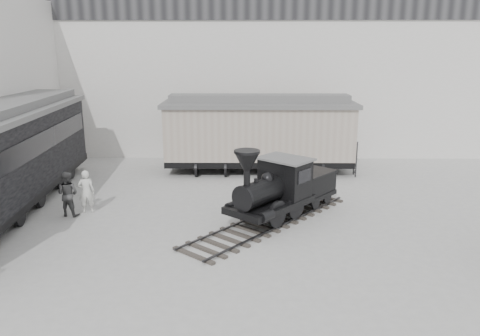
{
  "coord_description": "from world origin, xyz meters",
  "views": [
    {
      "loc": [
        -0.03,
        -13.81,
        6.51
      ],
      "look_at": [
        -0.26,
        3.61,
        2.0
      ],
      "focal_mm": 35.0,
      "sensor_mm": 36.0,
      "label": 1
    }
  ],
  "objects_px": {
    "locomotive": "(280,191)",
    "passenger_coach": "(0,158)",
    "boxcar": "(259,132)",
    "visitor_b": "(68,194)",
    "visitor_a": "(86,192)"
  },
  "relations": [
    {
      "from": "boxcar",
      "to": "passenger_coach",
      "type": "distance_m",
      "value": 12.33
    },
    {
      "from": "locomotive",
      "to": "boxcar",
      "type": "xyz_separation_m",
      "value": [
        -0.65,
        7.16,
        1.07
      ]
    },
    {
      "from": "boxcar",
      "to": "visitor_a",
      "type": "distance_m",
      "value": 9.78
    },
    {
      "from": "visitor_a",
      "to": "boxcar",
      "type": "bearing_deg",
      "value": -150.76
    },
    {
      "from": "locomotive",
      "to": "passenger_coach",
      "type": "bearing_deg",
      "value": -142.79
    },
    {
      "from": "locomotive",
      "to": "passenger_coach",
      "type": "xyz_separation_m",
      "value": [
        -11.1,
        0.61,
        1.14
      ]
    },
    {
      "from": "boxcar",
      "to": "visitor_a",
      "type": "xyz_separation_m",
      "value": [
        -7.09,
        -6.61,
        -1.28
      ]
    },
    {
      "from": "passenger_coach",
      "to": "visitor_a",
      "type": "bearing_deg",
      "value": -5.06
    },
    {
      "from": "locomotive",
      "to": "passenger_coach",
      "type": "distance_m",
      "value": 11.17
    },
    {
      "from": "passenger_coach",
      "to": "visitor_b",
      "type": "distance_m",
      "value": 3.07
    },
    {
      "from": "visitor_a",
      "to": "locomotive",
      "type": "bearing_deg",
      "value": 162.22
    },
    {
      "from": "boxcar",
      "to": "passenger_coach",
      "type": "height_order",
      "value": "boxcar"
    },
    {
      "from": "locomotive",
      "to": "boxcar",
      "type": "bearing_deg",
      "value": 135.53
    },
    {
      "from": "locomotive",
      "to": "passenger_coach",
      "type": "height_order",
      "value": "passenger_coach"
    },
    {
      "from": "locomotive",
      "to": "boxcar",
      "type": "relative_size",
      "value": 0.75
    }
  ]
}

